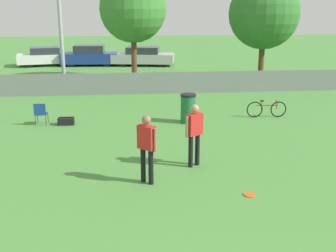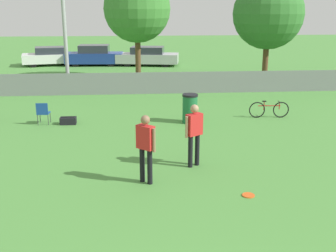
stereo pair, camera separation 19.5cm
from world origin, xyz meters
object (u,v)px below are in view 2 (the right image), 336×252
(tree_far_right, at_px, (268,14))
(parked_car_silver, at_px, (148,56))
(player_thrower_red, at_px, (194,130))
(parked_car_blue, at_px, (94,56))
(frisbee_disc, at_px, (248,195))
(tree_near_pole, at_px, (137,9))
(folding_chair_sideline, at_px, (43,112))
(parked_car_white, at_px, (50,56))
(trash_bin, at_px, (190,108))
(player_defender_red, at_px, (146,143))
(gear_bag_sideline, at_px, (68,121))
(bicycle_sideline, at_px, (269,109))

(tree_far_right, bearing_deg, parked_car_silver, 128.59)
(player_thrower_red, height_order, parked_car_blue, player_thrower_red)
(frisbee_disc, height_order, parked_car_silver, parked_car_silver)
(tree_near_pole, xyz_separation_m, tree_far_right, (7.22, -1.54, -0.24))
(folding_chair_sideline, xyz_separation_m, parked_car_white, (-2.74, 16.53, 0.18))
(frisbee_disc, distance_m, parked_car_white, 24.91)
(frisbee_disc, relative_size, trash_bin, 0.27)
(trash_bin, bearing_deg, parked_car_silver, 93.75)
(tree_near_pole, bearing_deg, player_defender_red, -90.08)
(tree_far_right, distance_m, frisbee_disc, 15.81)
(player_defender_red, bearing_deg, gear_bag_sideline, 158.12)
(player_thrower_red, distance_m, player_defender_red, 1.72)
(folding_chair_sideline, height_order, gear_bag_sideline, folding_chair_sideline)
(player_thrower_red, height_order, bicycle_sideline, player_thrower_red)
(folding_chair_sideline, bearing_deg, parked_car_blue, -90.43)
(player_defender_red, xyz_separation_m, parked_car_blue, (-3.16, 22.05, -0.34))
(tree_far_right, xyz_separation_m, gear_bag_sideline, (-10.02, -7.84, -3.76))
(trash_bin, distance_m, parked_car_white, 18.68)
(player_thrower_red, relative_size, player_defender_red, 1.00)
(trash_bin, xyz_separation_m, parked_car_silver, (-1.05, 16.07, 0.12))
(trash_bin, distance_m, gear_bag_sideline, 4.66)
(tree_near_pole, height_order, frisbee_disc, tree_near_pole)
(tree_far_right, relative_size, parked_car_white, 1.36)
(player_thrower_red, bearing_deg, trash_bin, 50.83)
(frisbee_disc, bearing_deg, bicycle_sideline, 68.79)
(player_defender_red, bearing_deg, parked_car_silver, 130.09)
(gear_bag_sideline, xyz_separation_m, parked_car_white, (-3.66, 16.58, 0.53))
(frisbee_disc, xyz_separation_m, bicycle_sideline, (2.72, 7.02, 0.32))
(tree_near_pole, relative_size, parked_car_white, 1.41)
(player_defender_red, distance_m, trash_bin, 5.89)
(trash_bin, xyz_separation_m, parked_car_white, (-8.29, 16.74, 0.11))
(gear_bag_sideline, bearing_deg, parked_car_blue, 91.33)
(tree_far_right, xyz_separation_m, bicycle_sideline, (-2.12, -7.52, -3.56))
(frisbee_disc, height_order, gear_bag_sideline, gear_bag_sideline)
(tree_far_right, relative_size, folding_chair_sideline, 6.91)
(trash_bin, height_order, gear_bag_sideline, trash_bin)
(player_defender_red, relative_size, gear_bag_sideline, 2.97)
(bicycle_sideline, height_order, parked_car_silver, parked_car_silver)
(player_defender_red, xyz_separation_m, gear_bag_sideline, (-2.78, 5.72, -0.91))
(folding_chair_sideline, distance_m, gear_bag_sideline, 0.99)
(frisbee_disc, distance_m, bicycle_sideline, 7.53)
(parked_car_white, relative_size, parked_car_blue, 1.01)
(folding_chair_sideline, xyz_separation_m, trash_bin, (5.56, -0.20, 0.07))
(trash_bin, bearing_deg, player_thrower_red, -96.20)
(player_defender_red, bearing_deg, trash_bin, 113.76)
(player_defender_red, bearing_deg, parked_car_blue, 140.36)
(parked_car_blue, height_order, parked_car_silver, parked_car_blue)
(player_defender_red, distance_m, frisbee_disc, 2.79)
(tree_far_right, bearing_deg, parked_car_blue, 140.77)
(player_thrower_red, height_order, parked_car_white, player_thrower_red)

